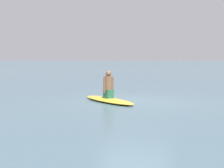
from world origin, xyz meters
The scene contains 3 objects.
ground_plane centered at (0.00, 0.00, 0.00)m, with size 400.00×400.00×0.00m, color slate.
surfboard centered at (-0.88, -0.27, 0.07)m, with size 2.83×0.74×0.14m, color gold.
person_paddler centered at (-0.88, -0.27, 0.57)m, with size 0.41×0.41×0.96m.
Camera 1 is at (1.76, -11.29, 1.52)m, focal length 52.15 mm.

